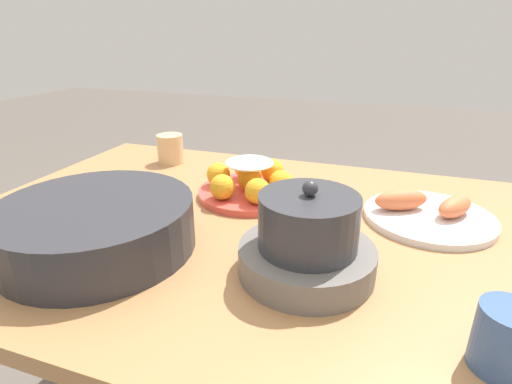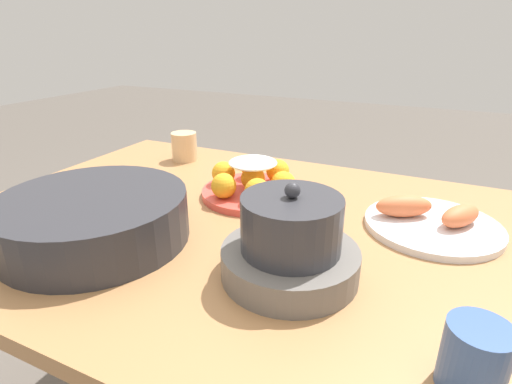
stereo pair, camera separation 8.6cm
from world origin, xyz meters
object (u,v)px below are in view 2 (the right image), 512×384
object	(u,v)px
cake_plate	(253,182)
warming_pot	(290,244)
cup_far	(474,358)
cup_near	(184,146)
seafood_platter	(431,221)
serving_bowl	(94,216)
dining_table	(259,269)

from	to	relation	value
cake_plate	warming_pot	size ratio (longest dim) A/B	1.10
cup_far	warming_pot	world-z (taller)	warming_pot
cake_plate	cup_near	xyz separation A→B (m)	(0.30, -0.16, 0.01)
seafood_platter	warming_pot	xyz separation A→B (m)	(0.19, 0.27, 0.04)
cup_far	serving_bowl	bearing A→B (deg)	-6.77
serving_bowl	cup_far	distance (m)	0.62
dining_table	warming_pot	size ratio (longest dim) A/B	5.87
cake_plate	cup_far	xyz separation A→B (m)	(-0.45, 0.39, 0.01)
cake_plate	warming_pot	distance (m)	0.33
serving_bowl	warming_pot	distance (m)	0.37
cup_far	cake_plate	bearing A→B (deg)	-40.85
dining_table	cup_far	xyz separation A→B (m)	(-0.37, 0.26, 0.15)
cup_near	serving_bowl	bearing A→B (deg)	105.60
cake_plate	serving_bowl	xyz separation A→B (m)	(0.17, 0.31, 0.01)
seafood_platter	cup_near	size ratio (longest dim) A/B	3.11
cake_plate	seafood_platter	bearing A→B (deg)	-179.75
dining_table	cup_near	xyz separation A→B (m)	(0.38, -0.29, 0.15)
seafood_platter	cup_far	xyz separation A→B (m)	(-0.06, 0.39, 0.03)
dining_table	serving_bowl	size ratio (longest dim) A/B	3.77
serving_bowl	cup_far	world-z (taller)	serving_bowl
dining_table	serving_bowl	distance (m)	0.35
cake_plate	cup_near	bearing A→B (deg)	-28.19
seafood_platter	cup_far	bearing A→B (deg)	98.87
seafood_platter	dining_table	bearing A→B (deg)	22.56
warming_pot	cake_plate	bearing A→B (deg)	-54.25
cup_near	cup_far	distance (m)	0.93
cake_plate	seafood_platter	world-z (taller)	cake_plate
cake_plate	warming_pot	bearing A→B (deg)	125.75
serving_bowl	cake_plate	bearing A→B (deg)	-118.70
dining_table	seafood_platter	bearing A→B (deg)	-157.44
cake_plate	cup_near	world-z (taller)	cake_plate
serving_bowl	warming_pot	xyz separation A→B (m)	(-0.37, -0.04, 0.01)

